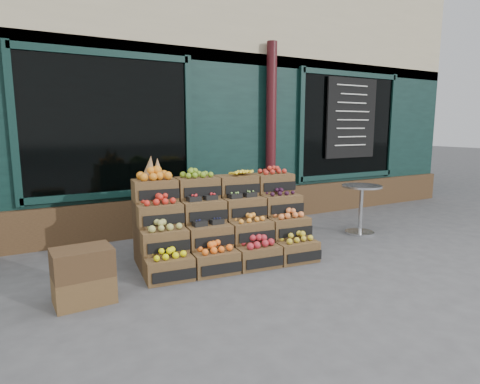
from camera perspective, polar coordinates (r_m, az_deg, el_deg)
ground at (r=5.24m, az=5.76°, el=-10.14°), size 60.00×60.00×0.00m
shop_facade at (r=9.60m, az=-12.27°, el=13.05°), size 12.00×6.24×4.80m
crate_display at (r=5.30m, az=-2.50°, el=-5.02°), size 2.32×1.32×1.39m
spare_crates at (r=4.34m, az=-21.40°, el=-11.02°), size 0.58×0.42×0.56m
bistro_table at (r=6.81m, az=16.83°, el=-1.58°), size 0.64×0.64×0.80m
shopkeeper at (r=7.08m, az=-19.47°, el=2.57°), size 0.77×0.57×1.94m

